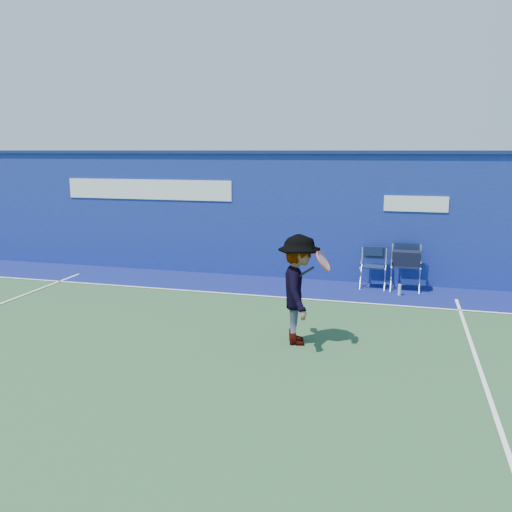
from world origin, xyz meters
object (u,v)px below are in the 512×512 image
(directors_chair_right, at_px, (406,271))
(water_bottle, at_px, (400,290))
(tennis_player, at_px, (299,290))
(directors_chair_left, at_px, (373,275))

(directors_chair_right, xyz_separation_m, water_bottle, (-0.11, -0.50, -0.31))
(directors_chair_right, bearing_deg, tennis_player, -113.04)
(tennis_player, bearing_deg, directors_chair_left, 76.40)
(directors_chair_left, xyz_separation_m, water_bottle, (0.60, -0.55, -0.18))
(directors_chair_right, height_order, water_bottle, directors_chair_right)
(directors_chair_right, xyz_separation_m, tennis_player, (-1.68, -3.94, 0.46))
(directors_chair_right, bearing_deg, water_bottle, -102.27)
(directors_chair_left, distance_m, water_bottle, 0.83)
(directors_chair_left, bearing_deg, tennis_player, -103.60)
(tennis_player, bearing_deg, directors_chair_right, 66.96)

